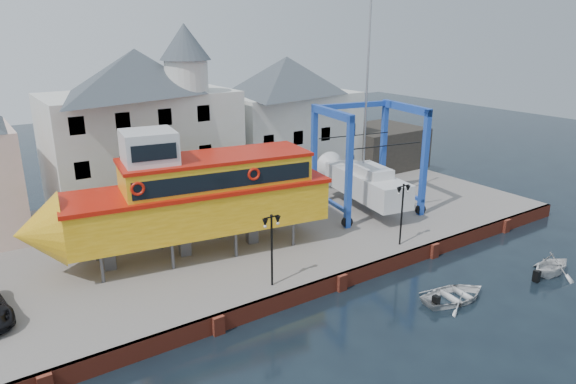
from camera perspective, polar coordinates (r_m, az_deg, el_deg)
ground at (r=30.80m, az=5.88°, el=-10.77°), size 140.00×140.00×0.00m
hardstanding at (r=38.81m, az=-4.55°, el=-3.68°), size 44.00×22.00×1.00m
quay_wall at (r=30.63m, az=5.78°, el=-9.87°), size 44.00×0.47×1.00m
building_white_main at (r=41.61m, az=-15.81°, el=6.99°), size 14.00×8.30×14.00m
building_white_right at (r=48.35m, az=-0.13°, el=8.19°), size 12.00×8.00×11.20m
shed_dark at (r=53.74m, az=9.99°, el=4.99°), size 8.00×7.00×4.00m
lamp_post_left at (r=27.73m, az=-1.83°, el=-4.48°), size 1.12×0.32×4.20m
lamp_post_right at (r=33.79m, az=12.64°, el=-0.76°), size 1.12×0.32×4.20m
tour_boat at (r=31.89m, az=-11.66°, el=-0.61°), size 18.99×7.12×8.07m
travel_lift at (r=40.86m, az=8.04°, el=1.89°), size 8.15×10.63×15.61m
motorboat_b at (r=31.08m, az=17.99°, el=-11.34°), size 4.44×3.45×0.84m
motorboat_c at (r=36.19m, az=27.11°, el=-8.23°), size 3.33×2.92×1.67m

